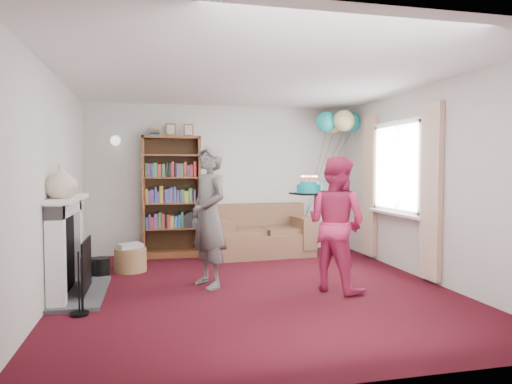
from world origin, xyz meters
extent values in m
plane|color=black|center=(0.00, 0.00, 0.00)|extent=(5.00, 5.00, 0.00)
cube|color=silver|center=(0.00, 2.51, 1.25)|extent=(4.50, 0.02, 2.50)
cube|color=silver|center=(-2.26, 0.00, 1.25)|extent=(0.02, 5.00, 2.50)
cube|color=silver|center=(2.26, 0.00, 1.25)|extent=(0.02, 5.00, 2.50)
cube|color=white|center=(0.00, 0.00, 2.50)|extent=(4.50, 5.00, 0.01)
cube|color=#3F3F42|center=(-2.00, 0.20, 0.02)|extent=(0.55, 1.40, 0.04)
cube|color=white|center=(-2.15, -0.35, 0.53)|extent=(0.18, 0.14, 1.06)
cube|color=white|center=(-2.15, 0.75, 0.53)|extent=(0.18, 0.14, 1.06)
cube|color=white|center=(-2.15, 0.20, 1.00)|extent=(0.18, 1.24, 0.16)
cube|color=white|center=(-2.12, 0.20, 1.10)|extent=(0.28, 1.35, 0.05)
cube|color=black|center=(-2.17, 0.20, 0.48)|extent=(0.10, 0.80, 0.86)
cube|color=black|center=(-1.93, 0.20, 0.33)|extent=(0.02, 0.70, 0.60)
cylinder|color=black|center=(-1.90, -0.58, 0.32)|extent=(0.18, 0.18, 0.64)
cylinder|color=black|center=(-1.87, 1.00, 0.13)|extent=(0.26, 0.26, 0.26)
cube|color=white|center=(2.21, 0.60, 2.08)|extent=(0.08, 1.30, 0.08)
cube|color=white|center=(2.21, 0.60, 0.82)|extent=(0.08, 1.30, 0.08)
cube|color=white|center=(2.24, 0.60, 1.45)|extent=(0.01, 1.15, 1.20)
cube|color=white|center=(2.18, 0.60, 0.79)|extent=(0.14, 1.32, 0.04)
cube|color=beige|center=(2.20, -0.22, 1.15)|extent=(0.07, 0.38, 2.20)
cube|color=beige|center=(2.20, 1.42, 1.15)|extent=(0.07, 0.38, 2.20)
cylinder|color=gold|center=(-1.75, 2.45, 1.90)|extent=(0.04, 0.12, 0.04)
sphere|color=white|center=(-1.75, 2.36, 1.88)|extent=(0.16, 0.16, 0.16)
cube|color=#472B14|center=(-0.88, 2.46, 0.98)|extent=(0.93, 0.04, 1.96)
cube|color=brown|center=(-1.33, 2.27, 0.98)|extent=(0.04, 0.42, 1.96)
cube|color=brown|center=(-0.44, 2.27, 0.98)|extent=(0.04, 0.42, 1.96)
cube|color=brown|center=(-0.88, 2.27, 1.94)|extent=(0.93, 0.42, 0.04)
cube|color=brown|center=(-0.88, 2.27, 0.05)|extent=(0.93, 0.42, 0.10)
cube|color=brown|center=(-0.88, 2.27, 0.46)|extent=(0.85, 0.38, 0.03)
cube|color=brown|center=(-0.88, 2.27, 0.88)|extent=(0.85, 0.38, 0.02)
cube|color=brown|center=(-0.88, 2.27, 1.29)|extent=(0.85, 0.38, 0.02)
cube|color=brown|center=(-0.88, 2.27, 1.65)|extent=(0.85, 0.38, 0.02)
cube|color=maroon|center=(-1.14, 2.25, 2.02)|extent=(0.16, 0.22, 0.12)
cube|color=brown|center=(-0.88, 2.32, 2.07)|extent=(0.16, 0.02, 0.20)
cube|color=brown|center=(-0.59, 2.32, 2.07)|extent=(0.16, 0.02, 0.20)
cube|color=brown|center=(0.58, 2.00, 0.19)|extent=(1.58, 0.84, 0.37)
cube|color=brown|center=(0.58, 2.30, 0.51)|extent=(1.58, 0.24, 0.65)
cube|color=brown|center=(-0.09, 2.00, 0.37)|extent=(0.24, 0.79, 0.51)
cube|color=brown|center=(1.25, 2.00, 0.37)|extent=(0.24, 0.79, 0.51)
cube|color=brown|center=(0.23, 1.92, 0.40)|extent=(0.67, 0.54, 0.12)
cube|color=brown|center=(0.94, 1.92, 0.40)|extent=(0.67, 0.54, 0.12)
cylinder|color=#916443|center=(-1.50, 1.28, 0.17)|extent=(0.44, 0.44, 0.33)
cube|color=beige|center=(-1.50, 1.28, 0.36)|extent=(0.31, 0.24, 0.06)
imported|color=black|center=(-0.53, 0.22, 0.86)|extent=(0.62, 0.74, 1.71)
imported|color=#B3234E|center=(0.92, -0.27, 0.79)|extent=(0.92, 0.97, 1.58)
cube|color=black|center=(0.62, -0.15, 1.14)|extent=(0.36, 0.36, 0.02)
cylinder|color=#0B7F85|center=(0.62, -0.15, 1.20)|extent=(0.30, 0.30, 0.10)
cylinder|color=#0B7F85|center=(0.62, -0.15, 1.26)|extent=(0.22, 0.22, 0.04)
cylinder|color=#D15D79|center=(0.71, -0.15, 1.29)|extent=(0.01, 0.01, 0.09)
sphere|color=orange|center=(0.71, -0.15, 1.34)|extent=(0.02, 0.02, 0.02)
cylinder|color=#D15D79|center=(0.71, -0.12, 1.29)|extent=(0.01, 0.01, 0.09)
sphere|color=orange|center=(0.71, -0.12, 1.34)|extent=(0.02, 0.02, 0.02)
cylinder|color=#D15D79|center=(0.69, -0.09, 1.29)|extent=(0.01, 0.01, 0.09)
sphere|color=orange|center=(0.69, -0.09, 1.34)|extent=(0.02, 0.02, 0.02)
cylinder|color=#D15D79|center=(0.66, -0.07, 1.29)|extent=(0.01, 0.01, 0.09)
sphere|color=orange|center=(0.66, -0.07, 1.34)|extent=(0.02, 0.02, 0.02)
cylinder|color=#D15D79|center=(0.63, -0.06, 1.29)|extent=(0.01, 0.01, 0.09)
sphere|color=orange|center=(0.63, -0.06, 1.34)|extent=(0.02, 0.02, 0.02)
cylinder|color=#D15D79|center=(0.60, -0.06, 1.29)|extent=(0.01, 0.01, 0.09)
sphere|color=orange|center=(0.60, -0.06, 1.34)|extent=(0.02, 0.02, 0.02)
cylinder|color=#D15D79|center=(0.57, -0.08, 1.29)|extent=(0.01, 0.01, 0.09)
sphere|color=orange|center=(0.57, -0.08, 1.34)|extent=(0.02, 0.02, 0.02)
cylinder|color=#D15D79|center=(0.55, -0.10, 1.29)|extent=(0.01, 0.01, 0.09)
sphere|color=orange|center=(0.55, -0.10, 1.34)|extent=(0.02, 0.02, 0.02)
cylinder|color=#D15D79|center=(0.53, -0.13, 1.29)|extent=(0.01, 0.01, 0.09)
sphere|color=orange|center=(0.53, -0.13, 1.34)|extent=(0.02, 0.02, 0.02)
cylinder|color=#D15D79|center=(0.53, -0.17, 1.29)|extent=(0.01, 0.01, 0.09)
sphere|color=orange|center=(0.53, -0.17, 1.34)|extent=(0.02, 0.02, 0.02)
cylinder|color=#D15D79|center=(0.55, -0.20, 1.29)|extent=(0.01, 0.01, 0.09)
sphere|color=orange|center=(0.55, -0.20, 1.34)|extent=(0.02, 0.02, 0.02)
cylinder|color=#D15D79|center=(0.57, -0.22, 1.29)|extent=(0.01, 0.01, 0.09)
sphere|color=orange|center=(0.57, -0.22, 1.34)|extent=(0.02, 0.02, 0.02)
cylinder|color=#D15D79|center=(0.60, -0.24, 1.29)|extent=(0.01, 0.01, 0.09)
sphere|color=orange|center=(0.60, -0.24, 1.34)|extent=(0.02, 0.02, 0.02)
cylinder|color=#D15D79|center=(0.63, -0.24, 1.29)|extent=(0.01, 0.01, 0.09)
sphere|color=orange|center=(0.63, -0.24, 1.34)|extent=(0.02, 0.02, 0.02)
cylinder|color=#D15D79|center=(0.66, -0.23, 1.29)|extent=(0.01, 0.01, 0.09)
sphere|color=orange|center=(0.66, -0.23, 1.34)|extent=(0.02, 0.02, 0.02)
cylinder|color=#D15D79|center=(0.69, -0.21, 1.29)|extent=(0.01, 0.01, 0.09)
sphere|color=orange|center=(0.69, -0.21, 1.34)|extent=(0.02, 0.02, 0.02)
cylinder|color=#D15D79|center=(0.71, -0.18, 1.29)|extent=(0.01, 0.01, 0.09)
sphere|color=orange|center=(0.71, -0.18, 1.34)|extent=(0.02, 0.02, 0.02)
sphere|color=#3F3F3F|center=(1.25, 1.80, 0.66)|extent=(0.02, 0.02, 0.02)
sphere|color=#1BAAA9|center=(2.12, 1.99, 2.22)|extent=(0.35, 0.35, 0.35)
sphere|color=#DAC985|center=(1.90, 2.21, 2.22)|extent=(0.35, 0.35, 0.35)
sphere|color=#1BAAA9|center=(1.68, 1.99, 2.22)|extent=(0.35, 0.35, 0.35)
sphere|color=#DAC985|center=(1.90, 1.77, 2.22)|extent=(0.35, 0.35, 0.35)
imported|color=beige|center=(-2.12, -0.15, 1.30)|extent=(0.36, 0.36, 0.36)
camera|label=1|loc=(-1.19, -5.25, 1.44)|focal=32.00mm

